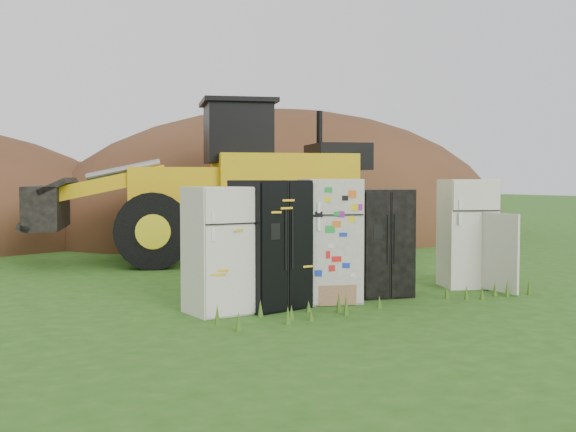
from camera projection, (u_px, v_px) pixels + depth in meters
name	position (u px, v px, depth m)	size (l,w,h in m)	color
ground	(360.00, 298.00, 11.33)	(120.00, 120.00, 0.00)	#254E15
fridge_leftmost	(217.00, 250.00, 10.02)	(0.78, 0.75, 1.76)	silver
fridge_black_side	(270.00, 244.00, 10.40)	(0.97, 0.76, 1.85)	black
fridge_sticker	(330.00, 241.00, 10.96)	(0.83, 0.77, 1.87)	silver
fridge_dark_mid	(381.00, 243.00, 11.50)	(0.87, 0.71, 1.71)	black
fridge_open_door	(467.00, 233.00, 12.48)	(0.84, 0.78, 1.86)	silver
wheel_loader	(198.00, 181.00, 16.27)	(7.54, 3.06, 3.65)	#D7990E
dirt_mound_right	(287.00, 234.00, 24.23)	(16.47, 12.08, 8.31)	#472916
dirt_mound_back	(80.00, 229.00, 26.71)	(15.84, 10.56, 5.01)	#472916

